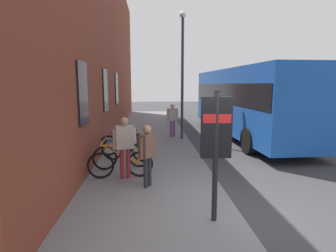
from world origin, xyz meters
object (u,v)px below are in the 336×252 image
Objects in this scene: pedestrian_near_bus at (172,117)px; bicycle_under_window at (121,164)px; bicycle_end_of_row at (123,156)px; city_bus at (246,99)px; bicycle_leaning_wall at (127,149)px; pedestrian_by_facade at (125,141)px; street_lamp at (182,66)px; transit_info_sign at (216,136)px; bicycle_mid_rack at (124,144)px; pedestrian_crossing_street at (147,149)px.

bicycle_under_window is at bearing 161.93° from pedestrian_near_bus.
city_bus is (5.30, -5.59, 1.41)m from bicycle_end_of_row.
bicycle_leaning_wall is (0.80, -0.05, 0.00)m from bicycle_end_of_row.
city_bus reaches higher than pedestrian_by_facade.
bicycle_end_of_row is at bearing 152.54° from street_lamp.
bicycle_leaning_wall is 4.51m from pedestrian_near_bus.
transit_info_sign is (-4.06, -1.95, 1.21)m from bicycle_leaning_wall.
pedestrian_near_bus is at bearing -16.93° from pedestrian_by_facade.
street_lamp is (5.21, -2.26, 2.93)m from bicycle_under_window.
pedestrian_near_bus is (-0.41, 3.71, -0.83)m from city_bus.
pedestrian_by_facade reaches higher than bicycle_mid_rack.
transit_info_sign is 1.56× the size of pedestrian_crossing_street.
bicycle_mid_rack is 4.71m from street_lamp.
pedestrian_crossing_street is (1.77, 1.25, -0.66)m from transit_info_sign.
bicycle_mid_rack is 5.44m from transit_info_sign.
street_lamp is (3.59, -2.23, 2.93)m from bicycle_leaning_wall.
pedestrian_by_facade reaches higher than bicycle_end_of_row.
pedestrian_near_bus is (8.15, 0.12, -0.63)m from transit_info_sign.
bicycle_end_of_row is 0.73× the size of transit_info_sign.
street_lamp is at bearing -14.64° from pedestrian_crossing_street.
street_lamp is (-0.49, -0.41, 2.34)m from pedestrian_near_bus.
street_lamp is at bearing 105.29° from city_bus.
city_bus reaches higher than bicycle_leaning_wall.
bicycle_end_of_row is 5.27m from pedestrian_near_bus.
street_lamp is (4.40, -2.29, 2.93)m from bicycle_end_of_row.
bicycle_under_window is 0.17× the size of city_bus.
bicycle_mid_rack is 3.89m from pedestrian_near_bus.
pedestrian_crossing_street is at bearing -153.42° from bicycle_end_of_row.
bicycle_under_window is at bearing 178.85° from bicycle_leaning_wall.
street_lamp is at bearing -27.46° from bicycle_end_of_row.
bicycle_leaning_wall is at bearing 16.79° from pedestrian_crossing_street.
city_bus is at bearing -46.51° from bicycle_end_of_row.
pedestrian_by_facade reaches higher than bicycle_under_window.
city_bus is 6.41× the size of pedestrian_by_facade.
pedestrian_near_bus is (5.69, -1.86, 0.58)m from bicycle_under_window.
bicycle_under_window and bicycle_end_of_row have the same top height.
street_lamp is (7.66, -0.29, 1.72)m from transit_info_sign.
pedestrian_crossing_street reaches higher than bicycle_mid_rack.
city_bus is at bearing -74.71° from street_lamp.
transit_info_sign is 0.42× the size of street_lamp.
bicycle_under_window is at bearing 156.49° from street_lamp.
bicycle_under_window is 1.11× the size of pedestrian_near_bus.
bicycle_leaning_wall is 0.98× the size of bicycle_mid_rack.
pedestrian_near_bus reaches higher than pedestrian_crossing_street.
pedestrian_near_bus is at bearing 96.36° from city_bus.
transit_info_sign reaches higher than bicycle_under_window.
bicycle_end_of_row is 5.76m from street_lamp.
transit_info_sign is (-4.87, -2.12, 1.21)m from bicycle_mid_rack.
bicycle_under_window is 2.42m from bicycle_mid_rack.
bicycle_leaning_wall is 1.75m from pedestrian_by_facade.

